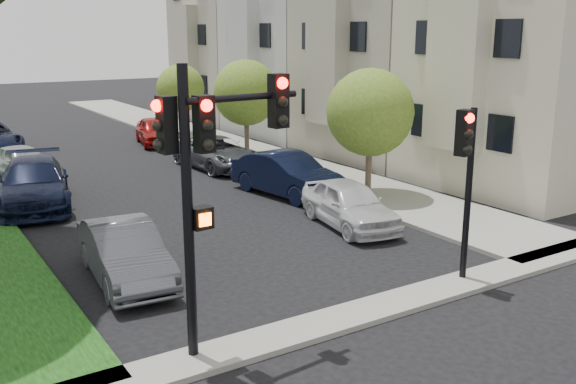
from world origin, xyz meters
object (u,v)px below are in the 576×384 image
traffic_signal_main (208,160)px  car_parked_5 (125,253)px  car_parked_0 (349,204)px  car_parked_1 (287,174)px  small_tree_b (246,93)px  car_parked_2 (217,153)px  small_tree_a (370,113)px  small_tree_c (181,88)px  traffic_signal_secondary (466,163)px  car_parked_3 (155,131)px  car_parked_6 (34,183)px  car_parked_7 (23,162)px

traffic_signal_main → car_parked_5: bearing=92.5°
car_parked_0 → car_parked_1: (0.42, 4.15, 0.07)m
small_tree_b → car_parked_5: size_ratio=1.07×
car_parked_2 → small_tree_a: bearing=-75.9°
small_tree_c → small_tree_b: bearing=-90.0°
small_tree_a → small_tree_b: small_tree_a is taller
traffic_signal_main → car_parked_1: bearing=50.9°
traffic_signal_secondary → car_parked_0: traffic_signal_secondary is taller
small_tree_a → car_parked_3: size_ratio=1.10×
small_tree_c → car_parked_6: size_ratio=0.73×
car_parked_1 → traffic_signal_secondary: bearing=-104.7°
traffic_signal_secondary → small_tree_b: bearing=78.6°
small_tree_a → car_parked_6: 11.59m
car_parked_2 → car_parked_6: size_ratio=0.89×
traffic_signal_main → traffic_signal_secondary: traffic_signal_main is taller
car_parked_3 → car_parked_6: size_ratio=0.76×
small_tree_b → car_parked_2: small_tree_b is taller
car_parked_5 → car_parked_7: (0.14, 12.78, -0.03)m
small_tree_c → traffic_signal_secondary: (-3.25, -23.59, 0.22)m
car_parked_1 → small_tree_c: bearing=72.8°
car_parked_5 → car_parked_6: (-0.39, 8.08, 0.10)m
small_tree_a → car_parked_5: bearing=-163.1°
traffic_signal_main → car_parked_1: (7.34, 9.03, -2.84)m
car_parked_2 → small_tree_c: bearing=73.1°
traffic_signal_secondary → car_parked_1: (1.00, 9.07, -2.09)m
car_parked_6 → car_parked_7: 4.73m
car_parked_0 → small_tree_a: bearing=51.3°
car_parked_5 → car_parked_6: car_parked_6 is taller
small_tree_c → car_parked_0: small_tree_c is taller
car_parked_3 → car_parked_2: bearing=-77.9°
small_tree_c → car_parked_3: bearing=-140.4°
small_tree_c → car_parked_5: bearing=-116.9°
traffic_signal_main → car_parked_2: bearing=63.3°
traffic_signal_secondary → car_parked_5: size_ratio=0.98×
traffic_signal_main → car_parked_2: (7.35, 14.62, -2.95)m
traffic_signal_secondary → car_parked_6: 14.35m
car_parked_1 → small_tree_b: bearing=63.8°
small_tree_c → car_parked_2: size_ratio=0.82×
small_tree_a → car_parked_5: (-9.77, -2.96, -2.32)m
small_tree_b → car_parked_1: bearing=-107.7°
car_parked_0 → car_parked_2: (0.43, 9.74, -0.03)m
car_parked_7 → small_tree_c: bearing=22.0°
small_tree_a → car_parked_7: bearing=134.4°
car_parked_1 → car_parked_7: size_ratio=1.21×
traffic_signal_main → car_parked_0: 8.96m
small_tree_c → car_parked_0: size_ratio=0.96×
traffic_signal_secondary → car_parked_6: size_ratio=0.76×
traffic_signal_main → small_tree_a: bearing=37.1°
car_parked_5 → car_parked_6: 8.09m
car_parked_1 → car_parked_2: (0.01, 5.59, -0.10)m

